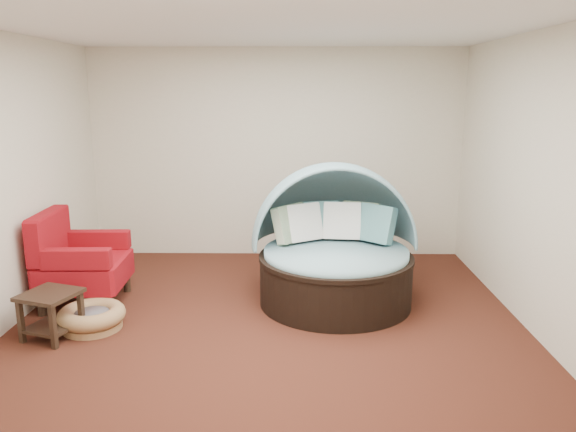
{
  "coord_description": "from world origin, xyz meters",
  "views": [
    {
      "loc": [
        0.26,
        -5.08,
        2.27
      ],
      "look_at": [
        0.18,
        0.6,
        0.97
      ],
      "focal_mm": 35.0,
      "sensor_mm": 36.0,
      "label": 1
    }
  ],
  "objects_px": {
    "canopy_daybed": "(335,238)",
    "pet_basket": "(92,317)",
    "red_armchair": "(78,262)",
    "side_table": "(51,309)"
  },
  "relations": [
    {
      "from": "canopy_daybed",
      "to": "side_table",
      "type": "xyz_separation_m",
      "value": [
        -2.68,
        -1.01,
        -0.41
      ]
    },
    {
      "from": "canopy_daybed",
      "to": "pet_basket",
      "type": "height_order",
      "value": "canopy_daybed"
    },
    {
      "from": "red_armchair",
      "to": "canopy_daybed",
      "type": "bearing_deg",
      "value": 1.01
    },
    {
      "from": "canopy_daybed",
      "to": "pet_basket",
      "type": "xyz_separation_m",
      "value": [
        -2.39,
        -0.8,
        -0.58
      ]
    },
    {
      "from": "canopy_daybed",
      "to": "red_armchair",
      "type": "bearing_deg",
      "value": 179.12
    },
    {
      "from": "canopy_daybed",
      "to": "red_armchair",
      "type": "distance_m",
      "value": 2.76
    },
    {
      "from": "pet_basket",
      "to": "red_armchair",
      "type": "relative_size",
      "value": 0.78
    },
    {
      "from": "canopy_daybed",
      "to": "pet_basket",
      "type": "distance_m",
      "value": 2.58
    },
    {
      "from": "pet_basket",
      "to": "side_table",
      "type": "relative_size",
      "value": 1.35
    },
    {
      "from": "canopy_daybed",
      "to": "side_table",
      "type": "distance_m",
      "value": 2.89
    }
  ]
}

